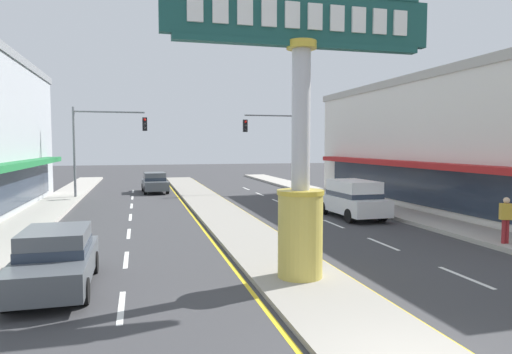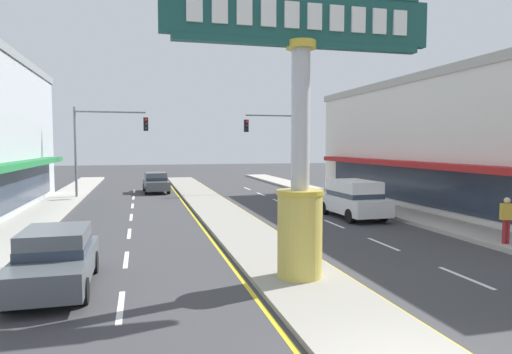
{
  "view_description": "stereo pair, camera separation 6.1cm",
  "coord_description": "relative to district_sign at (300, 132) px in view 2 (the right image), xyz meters",
  "views": [
    {
      "loc": [
        -4.15,
        -5.71,
        3.67
      ],
      "look_at": [
        -0.36,
        8.91,
        2.6
      ],
      "focal_mm": 31.89,
      "sensor_mm": 36.0,
      "label": 1
    },
    {
      "loc": [
        -4.1,
        -5.72,
        3.67
      ],
      "look_at": [
        -0.36,
        8.91,
        2.6
      ],
      "focal_mm": 31.89,
      "sensor_mm": 36.0,
      "label": 2
    }
  ],
  "objects": [
    {
      "name": "median_strip",
      "position": [
        -0.0,
        12.42,
        -3.94
      ],
      "size": [
        2.57,
        52.0,
        0.14
      ],
      "primitive_type": "cube",
      "color": "gray",
      "rests_on": "ground"
    },
    {
      "name": "sidewalk_left",
      "position": [
        -9.05,
        10.42,
        -3.92
      ],
      "size": [
        2.34,
        60.0,
        0.18
      ],
      "primitive_type": "cube",
      "color": "#ADA89E",
      "rests_on": "ground"
    },
    {
      "name": "sidewalk_right",
      "position": [
        9.05,
        10.42,
        -3.92
      ],
      "size": [
        2.34,
        60.0,
        0.18
      ],
      "primitive_type": "cube",
      "color": "#ADA89E",
      "rests_on": "ground"
    },
    {
      "name": "lane_markings",
      "position": [
        -0.0,
        11.06,
        -4.0
      ],
      "size": [
        9.31,
        52.0,
        0.01
      ],
      "color": "silver",
      "rests_on": "ground"
    },
    {
      "name": "district_sign",
      "position": [
        0.0,
        0.0,
        0.0
      ],
      "size": [
        7.24,
        1.26,
        7.58
      ],
      "color": "gold",
      "rests_on": "median_strip"
    },
    {
      "name": "storefront_right",
      "position": [
        14.34,
        10.51,
        -0.25
      ],
      "size": [
        9.16,
        24.39,
        7.52
      ],
      "color": "silver",
      "rests_on": "ground"
    },
    {
      "name": "traffic_light_left_side",
      "position": [
        -6.52,
        21.19,
        0.24
      ],
      "size": [
        4.86,
        0.46,
        6.2
      ],
      "color": "slate",
      "rests_on": "ground"
    },
    {
      "name": "traffic_light_right_side",
      "position": [
        6.52,
        22.11,
        0.24
      ],
      "size": [
        4.86,
        0.46,
        6.2
      ],
      "color": "slate",
      "rests_on": "ground"
    },
    {
      "name": "suv_far_right_lane",
      "position": [
        6.23,
        9.41,
        -3.02
      ],
      "size": [
        2.06,
        4.65,
        1.9
      ],
      "color": "white",
      "rests_on": "ground"
    },
    {
      "name": "sedan_near_left_lane",
      "position": [
        -6.23,
        0.98,
        -3.22
      ],
      "size": [
        1.86,
        4.31,
        1.53
      ],
      "color": "#4C5156",
      "rests_on": "ground"
    },
    {
      "name": "sedan_mid_left_lane",
      "position": [
        -2.94,
        24.47,
        -3.22
      ],
      "size": [
        1.99,
        4.38,
        1.53
      ],
      "color": "#4C5156",
      "rests_on": "ground"
    },
    {
      "name": "pedestrian_far_side",
      "position": [
        8.4,
        1.88,
        -2.9
      ],
      "size": [
        0.45,
        0.33,
        1.65
      ],
      "color": "maroon",
      "rests_on": "sidewalk_right"
    }
  ]
}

